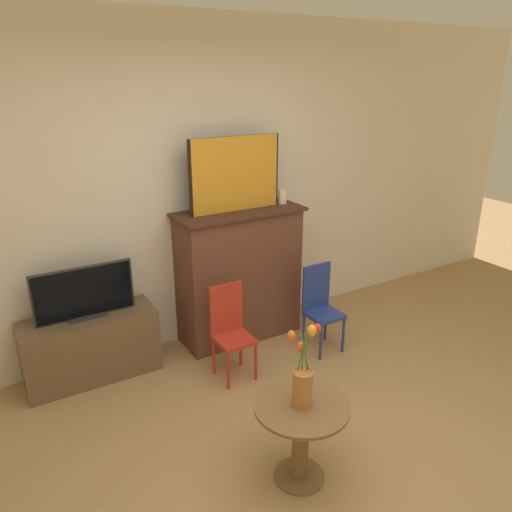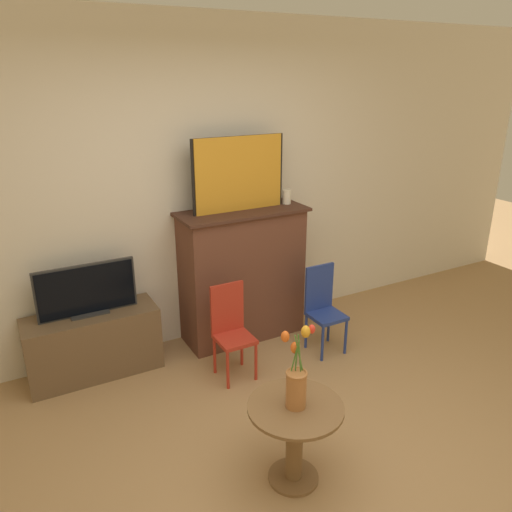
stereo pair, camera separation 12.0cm
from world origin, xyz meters
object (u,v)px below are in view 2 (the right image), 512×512
tv_monitor (87,291)px  chair_blue (323,305)px  chair_red (231,327)px  vase_tulips (296,380)px  painting (239,174)px

tv_monitor → chair_blue: bearing=-17.0°
tv_monitor → chair_red: bearing=-29.0°
chair_red → chair_blue: 0.85m
chair_blue → tv_monitor: bearing=163.0°
vase_tulips → tv_monitor: bearing=114.8°
tv_monitor → painting: bearing=-0.2°
tv_monitor → chair_blue: 1.90m
chair_blue → vase_tulips: size_ratio=1.54×
painting → chair_red: bearing=-123.5°
painting → tv_monitor: bearing=179.8°
painting → chair_blue: (0.50, -0.54, -1.06)m
chair_red → vase_tulips: vase_tulips is taller
painting → vase_tulips: (-0.51, -1.68, -0.80)m
chair_red → vase_tulips: size_ratio=1.54×
painting → chair_blue: 1.30m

